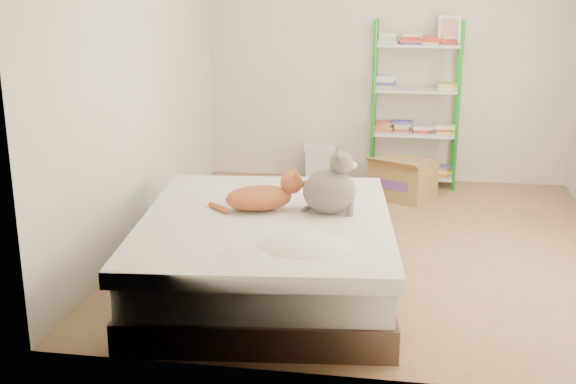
% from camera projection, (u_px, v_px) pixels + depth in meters
% --- Properties ---
extents(room, '(3.81, 4.21, 2.61)m').
position_uv_depth(room, '(381.00, 85.00, 5.52)').
color(room, '#8D5D41').
rests_on(room, ground).
extents(bed, '(1.88, 2.25, 0.53)m').
position_uv_depth(bed, '(267.00, 253.00, 4.95)').
color(bed, '#433022').
rests_on(bed, ground).
extents(orange_cat, '(0.62, 0.47, 0.22)m').
position_uv_depth(orange_cat, '(259.00, 195.00, 4.98)').
color(orange_cat, '#C16028').
rests_on(orange_cat, bed).
extents(grey_cat, '(0.42, 0.36, 0.44)m').
position_uv_depth(grey_cat, '(330.00, 182.00, 4.88)').
color(grey_cat, '#786B5E').
rests_on(grey_cat, bed).
extents(shelf_unit, '(0.88, 0.36, 1.74)m').
position_uv_depth(shelf_unit, '(416.00, 104.00, 7.38)').
color(shelf_unit, green).
rests_on(shelf_unit, ground).
extents(cardboard_box, '(0.69, 0.72, 0.44)m').
position_uv_depth(cardboard_box, '(403.00, 179.00, 7.08)').
color(cardboard_box, '#A38240').
rests_on(cardboard_box, ground).
extents(white_bin, '(0.37, 0.33, 0.39)m').
position_uv_depth(white_bin, '(320.00, 164.00, 7.68)').
color(white_bin, silver).
rests_on(white_bin, ground).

